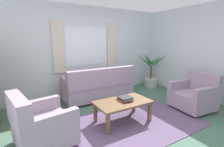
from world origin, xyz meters
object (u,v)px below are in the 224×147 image
object	(u,v)px
armchair_left	(40,125)
book_stack_on_table	(125,99)
coffee_table	(123,104)
armchair_right	(194,95)
couch	(99,87)
potted_plant	(151,74)

from	to	relation	value
armchair_left	book_stack_on_table	world-z (taller)	armchair_left
coffee_table	book_stack_on_table	size ratio (longest dim) A/B	3.01
coffee_table	armchair_right	bearing A→B (deg)	-10.81
couch	potted_plant	distance (m)	2.12
couch	potted_plant	size ratio (longest dim) A/B	1.49
book_stack_on_table	armchair_left	bearing A→B (deg)	-179.25
coffee_table	armchair_left	bearing A→B (deg)	179.64
couch	armchair_right	size ratio (longest dim) A/B	2.08
couch	book_stack_on_table	size ratio (longest dim) A/B	5.20
armchair_right	potted_plant	world-z (taller)	potted_plant
armchair_left	couch	bearing A→B (deg)	-60.80
book_stack_on_table	potted_plant	distance (m)	2.70
coffee_table	book_stack_on_table	bearing A→B (deg)	23.30
armchair_right	coffee_table	bearing A→B (deg)	-95.56
coffee_table	potted_plant	world-z (taller)	potted_plant
armchair_right	couch	bearing A→B (deg)	-130.96
book_stack_on_table	coffee_table	bearing A→B (deg)	-156.70
couch	potted_plant	bearing A→B (deg)	-174.94
armchair_right	book_stack_on_table	world-z (taller)	armchair_right
armchair_right	book_stack_on_table	bearing A→B (deg)	-96.94
couch	book_stack_on_table	distance (m)	1.38
armchair_right	armchair_left	bearing A→B (deg)	-90.84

